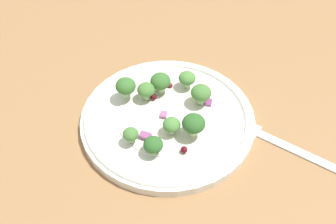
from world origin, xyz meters
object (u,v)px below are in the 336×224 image
Objects in this scene: plate at (168,121)px; fork at (290,147)px; broccoli_floret_1 at (146,90)px; broccoli_floret_0 at (126,86)px; broccoli_floret_2 at (160,82)px.

fork is at bearing 70.34° from plate.
plate is 5.27cm from broccoli_floret_1.
plate is 1.52× the size of fork.
broccoli_floret_2 is at bearing 99.19° from broccoli_floret_0.
plate is at bearing -109.66° from fork.
broccoli_floret_1 is at bearing -146.17° from plate.
broccoli_floret_0 is at bearing -115.51° from fork.
plate is 9.58× the size of broccoli_floret_1.
broccoli_floret_0 is at bearing -80.81° from broccoli_floret_2.
fork is (10.69, 15.94, -3.16)cm from broccoli_floret_2.
broccoli_floret_2 is 0.18× the size of fork.
broccoli_floret_0 is 0.98× the size of broccoli_floret_2.
broccoli_floret_1 is at bearing -117.63° from fork.
broccoli_floret_2 is (-0.78, 4.83, -0.26)cm from broccoli_floret_0.
broccoli_floret_2 is at bearing 120.93° from broccoli_floret_1.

